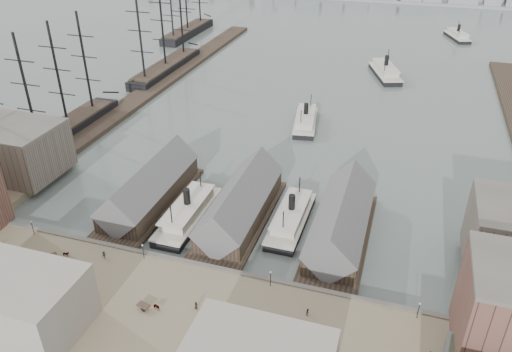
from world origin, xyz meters
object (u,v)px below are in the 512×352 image
(horse_cart_left, at_px, (63,255))
(horse_cart_right, at_px, (282,346))
(horse_cart_center, at_px, (152,307))
(ferry_docked_west, at_px, (188,212))

(horse_cart_left, distance_m, horse_cart_right, 55.35)
(horse_cart_left, height_order, horse_cart_right, horse_cart_left)
(horse_cart_left, relative_size, horse_cart_center, 0.90)
(horse_cart_right, bearing_deg, horse_cart_left, 64.43)
(ferry_docked_west, relative_size, horse_cart_left, 6.26)
(horse_cart_center, bearing_deg, ferry_docked_west, 24.48)
(horse_cart_left, xyz_separation_m, horse_cart_right, (54.44, -10.02, -0.01))
(horse_cart_left, relative_size, horse_cart_right, 0.92)
(ferry_docked_west, distance_m, horse_cart_left, 31.95)
(ferry_docked_west, bearing_deg, horse_cart_right, -45.36)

